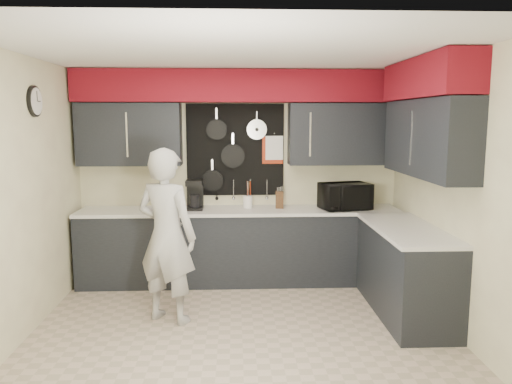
{
  "coord_description": "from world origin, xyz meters",
  "views": [
    {
      "loc": [
        -0.06,
        -4.55,
        2.02
      ],
      "look_at": [
        0.16,
        0.5,
        1.27
      ],
      "focal_mm": 35.0,
      "sensor_mm": 36.0,
      "label": 1
    }
  ],
  "objects_px": {
    "coffee_maker": "(195,194)",
    "person": "(167,236)",
    "microwave": "(345,196)",
    "knife_block": "(280,200)",
    "utensil_crock": "(248,202)"
  },
  "relations": [
    {
      "from": "coffee_maker",
      "to": "person",
      "type": "height_order",
      "value": "person"
    },
    {
      "from": "person",
      "to": "microwave",
      "type": "bearing_deg",
      "value": -125.3
    },
    {
      "from": "coffee_maker",
      "to": "knife_block",
      "type": "bearing_deg",
      "value": 1.92
    },
    {
      "from": "microwave",
      "to": "person",
      "type": "distance_m",
      "value": 2.31
    },
    {
      "from": "knife_block",
      "to": "person",
      "type": "relative_size",
      "value": 0.12
    },
    {
      "from": "microwave",
      "to": "knife_block",
      "type": "bearing_deg",
      "value": 158.35
    },
    {
      "from": "utensil_crock",
      "to": "coffee_maker",
      "type": "bearing_deg",
      "value": -174.28
    },
    {
      "from": "microwave",
      "to": "knife_block",
      "type": "relative_size",
      "value": 2.75
    },
    {
      "from": "knife_block",
      "to": "utensil_crock",
      "type": "relative_size",
      "value": 1.38
    },
    {
      "from": "microwave",
      "to": "knife_block",
      "type": "distance_m",
      "value": 0.8
    },
    {
      "from": "knife_block",
      "to": "person",
      "type": "distance_m",
      "value": 1.73
    },
    {
      "from": "microwave",
      "to": "person",
      "type": "xyz_separation_m",
      "value": [
        -2.01,
        -1.11,
        -0.21
      ]
    },
    {
      "from": "coffee_maker",
      "to": "microwave",
      "type": "bearing_deg",
      "value": -2.05
    },
    {
      "from": "microwave",
      "to": "utensil_crock",
      "type": "height_order",
      "value": "microwave"
    },
    {
      "from": "knife_block",
      "to": "coffee_maker",
      "type": "height_order",
      "value": "coffee_maker"
    }
  ]
}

